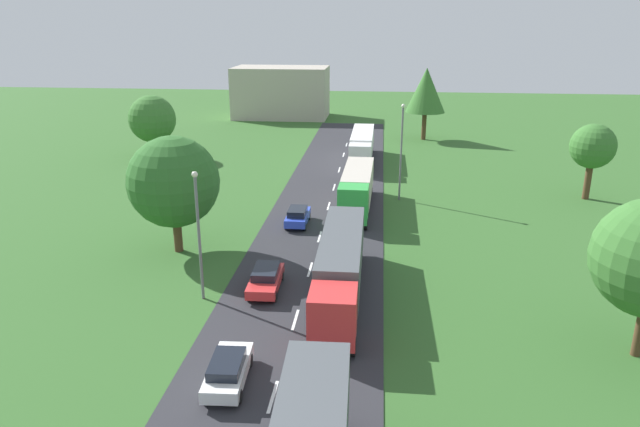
{
  "coord_description": "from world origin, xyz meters",
  "views": [
    {
      "loc": [
        4.42,
        -0.59,
        16.32
      ],
      "look_at": [
        0.33,
        38.99,
        2.97
      ],
      "focal_mm": 32.59,
      "sensor_mm": 36.0,
      "label": 1
    }
  ],
  "objects": [
    {
      "name": "road",
      "position": [
        0.0,
        24.5,
        0.03
      ],
      "size": [
        10.0,
        140.0,
        0.06
      ],
      "primitive_type": "cube",
      "color": "#2B2B30",
      "rests_on": "ground"
    },
    {
      "name": "car_third",
      "position": [
        -2.25,
        22.14,
        0.81
      ],
      "size": [
        1.91,
        4.34,
        1.41
      ],
      "color": "white",
      "rests_on": "road"
    },
    {
      "name": "truck_fourth",
      "position": [
        2.39,
        67.76,
        2.06
      ],
      "size": [
        2.56,
        13.66,
        3.42
      ],
      "color": "white",
      "rests_on": "road"
    },
    {
      "name": "tree_pine",
      "position": [
        -10.1,
        38.07,
        5.29
      ],
      "size": [
        6.59,
        6.59,
        8.6
      ],
      "color": "#513823",
      "rests_on": "ground"
    },
    {
      "name": "truck_second",
      "position": [
        2.31,
        31.86,
        2.11
      ],
      "size": [
        2.57,
        14.34,
        3.55
      ],
      "color": "red",
      "rests_on": "road"
    },
    {
      "name": "tree_maple",
      "position": [
        -23.44,
        68.16,
        4.68
      ],
      "size": [
        5.75,
        5.75,
        7.56
      ],
      "color": "#513823",
      "rests_on": "ground"
    },
    {
      "name": "lamppost_third",
      "position": [
        6.48,
        52.69,
        5.01
      ],
      "size": [
        0.36,
        0.36,
        9.06
      ],
      "color": "slate",
      "rests_on": "ground"
    },
    {
      "name": "truck_third",
      "position": [
        2.58,
        49.36,
        2.07
      ],
      "size": [
        2.72,
        11.99,
        3.48
      ],
      "color": "green",
      "rests_on": "road"
    },
    {
      "name": "tree_birch",
      "position": [
        10.67,
        82.45,
        6.91
      ],
      "size": [
        5.54,
        5.54,
        10.0
      ],
      "color": "#513823",
      "rests_on": "ground"
    },
    {
      "name": "car_fifth",
      "position": [
        -2.11,
        44.52,
        0.83
      ],
      "size": [
        1.73,
        4.05,
        1.47
      ],
      "color": "blue",
      "rests_on": "road"
    },
    {
      "name": "lamppost_second",
      "position": [
        -6.04,
        30.71,
        4.5
      ],
      "size": [
        0.36,
        0.36,
        8.05
      ],
      "color": "slate",
      "rests_on": "ground"
    },
    {
      "name": "tree_oak",
      "position": [
        24.23,
        54.86,
        5.05
      ],
      "size": [
        4.16,
        4.16,
        7.19
      ],
      "color": "#513823",
      "rests_on": "ground"
    },
    {
      "name": "distant_building",
      "position": [
        -12.75,
        100.19,
        4.28
      ],
      "size": [
        15.99,
        9.69,
        8.56
      ],
      "primitive_type": "cube",
      "color": "#B2A899",
      "rests_on": "ground"
    },
    {
      "name": "car_fourth",
      "position": [
        -2.42,
        32.21,
        0.81
      ],
      "size": [
        1.94,
        4.5,
        1.41
      ],
      "color": "red",
      "rests_on": "road"
    }
  ]
}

